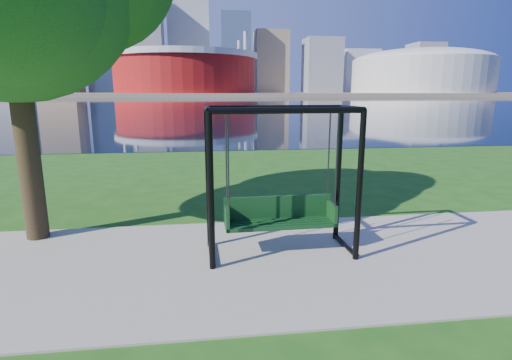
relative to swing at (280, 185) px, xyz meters
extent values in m
plane|color=#1E5114|center=(-0.60, 0.16, -1.20)|extent=(900.00, 900.00, 0.00)
cube|color=#9E937F|center=(-0.60, -0.34, -1.19)|extent=(120.00, 4.00, 0.03)
cube|color=black|center=(-0.60, 102.16, -1.19)|extent=(900.00, 180.00, 0.02)
cube|color=#937F60|center=(-0.60, 306.16, -0.20)|extent=(900.00, 228.00, 2.00)
cylinder|color=maroon|center=(-10.60, 235.16, 11.80)|extent=(80.00, 80.00, 22.00)
cylinder|color=silver|center=(-10.60, 235.16, 21.30)|extent=(83.00, 83.00, 3.00)
cylinder|color=silver|center=(22.31, 254.16, 16.80)|extent=(2.00, 2.00, 32.00)
cylinder|color=silver|center=(-43.51, 254.16, 16.80)|extent=(2.00, 2.00, 32.00)
cylinder|color=silver|center=(-43.51, 216.16, 16.80)|extent=(2.00, 2.00, 32.00)
cylinder|color=silver|center=(22.31, 216.16, 16.80)|extent=(2.00, 2.00, 32.00)
cylinder|color=beige|center=(134.40, 235.16, 10.80)|extent=(84.00, 84.00, 20.00)
ellipsoid|color=beige|center=(134.40, 235.16, 19.80)|extent=(84.00, 84.00, 15.12)
cube|color=gray|center=(-140.60, 310.16, 31.80)|extent=(28.00, 28.00, 62.00)
cube|color=#998466|center=(-100.60, 300.16, 44.80)|extent=(26.00, 26.00, 88.00)
cube|color=slate|center=(-70.60, 325.16, 48.30)|extent=(30.00, 24.00, 95.00)
cube|color=gray|center=(-40.60, 305.16, 36.80)|extent=(24.00, 24.00, 72.00)
cube|color=silver|center=(-10.60, 335.16, 40.80)|extent=(32.00, 28.00, 80.00)
cube|color=slate|center=(24.40, 310.16, 29.80)|extent=(22.00, 22.00, 58.00)
cube|color=#998466|center=(54.40, 325.16, 24.80)|extent=(26.00, 26.00, 48.00)
cube|color=gray|center=(94.40, 315.16, 21.80)|extent=(28.00, 24.00, 42.00)
cube|color=silver|center=(134.40, 340.16, 18.80)|extent=(30.00, 26.00, 36.00)
cube|color=gray|center=(184.40, 320.16, 20.80)|extent=(24.00, 24.00, 40.00)
cube|color=#998466|center=(224.40, 335.16, 16.80)|extent=(26.00, 26.00, 32.00)
cylinder|color=black|center=(-1.16, -0.53, 0.02)|extent=(0.10, 0.10, 2.44)
cylinder|color=black|center=(1.18, -0.48, 0.02)|extent=(0.10, 0.10, 2.44)
cylinder|color=black|center=(-1.18, 0.42, 0.02)|extent=(0.10, 0.10, 2.44)
cylinder|color=black|center=(1.16, 0.47, 0.02)|extent=(0.10, 0.10, 2.44)
cylinder|color=black|center=(0.01, -0.51, 1.24)|extent=(2.34, 0.15, 0.10)
cylinder|color=black|center=(-0.01, 0.45, 1.24)|extent=(2.34, 0.15, 0.10)
cylinder|color=black|center=(-1.17, -0.06, 1.24)|extent=(0.12, 0.96, 0.10)
cylinder|color=black|center=(-1.17, -0.06, -1.12)|extent=(0.10, 0.96, 0.08)
cylinder|color=black|center=(1.17, 0.00, 1.24)|extent=(0.12, 0.96, 0.10)
cylinder|color=black|center=(1.17, 0.00, -1.12)|extent=(0.10, 0.96, 0.08)
cube|color=black|center=(0.00, -0.03, -0.67)|extent=(1.87, 0.52, 0.06)
cube|color=black|center=(0.00, 0.18, -0.44)|extent=(1.86, 0.09, 0.40)
cube|color=black|center=(-0.90, -0.05, -0.52)|extent=(0.06, 0.48, 0.36)
cube|color=black|center=(0.90, -0.01, -0.52)|extent=(0.06, 0.48, 0.36)
cylinder|color=#35343A|center=(-0.87, -0.25, 0.41)|extent=(0.03, 0.03, 1.54)
cylinder|color=#35343A|center=(0.88, -0.21, 0.41)|extent=(0.03, 0.03, 1.54)
cylinder|color=#35343A|center=(-0.88, 0.15, 0.41)|extent=(0.03, 0.03, 1.54)
cylinder|color=#35343A|center=(0.87, 0.19, 0.41)|extent=(0.03, 0.03, 1.54)
cylinder|color=#2D2213|center=(-4.38, 1.26, 0.77)|extent=(0.39, 0.39, 3.94)
camera|label=1|loc=(-1.24, -6.32, 1.51)|focal=28.00mm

